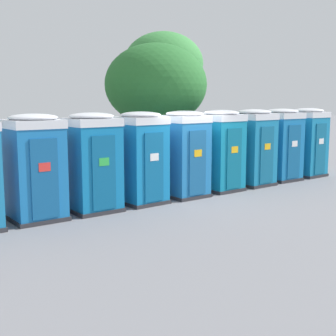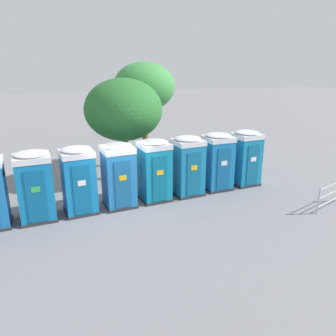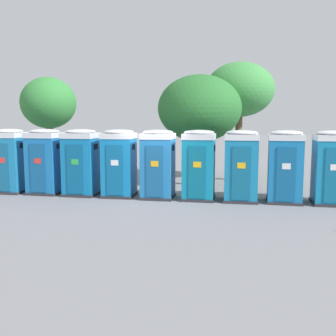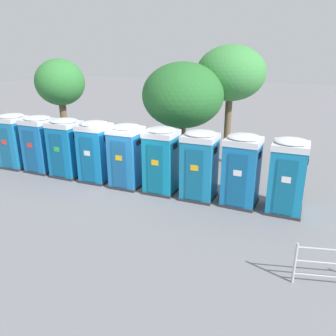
# 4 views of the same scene
# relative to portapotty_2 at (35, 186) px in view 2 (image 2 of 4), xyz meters

# --- Properties ---
(ground_plane) EXTENTS (120.00, 120.00, 0.00)m
(ground_plane) POSITION_rel_portapotty_2_xyz_m (3.00, 0.40, -1.28)
(ground_plane) COLOR slate
(portapotty_2) EXTENTS (1.36, 1.33, 2.54)m
(portapotty_2) POSITION_rel_portapotty_2_xyz_m (0.00, 0.00, 0.00)
(portapotty_2) COLOR #2D2D33
(portapotty_2) RESTS_ON ground
(portapotty_3) EXTENTS (1.34, 1.36, 2.54)m
(portapotty_3) POSITION_rel_portapotty_2_xyz_m (1.50, 0.18, 0.00)
(portapotty_3) COLOR #2D2D33
(portapotty_3) RESTS_ON ground
(portapotty_4) EXTENTS (1.32, 1.34, 2.54)m
(portapotty_4) POSITION_rel_portapotty_2_xyz_m (3.01, 0.31, 0.00)
(portapotty_4) COLOR #2D2D33
(portapotty_4) RESTS_ON ground
(portapotty_5) EXTENTS (1.31, 1.34, 2.54)m
(portapotty_5) POSITION_rel_portapotty_2_xyz_m (4.50, 0.52, 0.00)
(portapotty_5) COLOR #2D2D33
(portapotty_5) RESTS_ON ground
(portapotty_6) EXTENTS (1.34, 1.34, 2.54)m
(portapotty_6) POSITION_rel_portapotty_2_xyz_m (6.01, 0.70, 0.00)
(portapotty_6) COLOR #2D2D33
(portapotty_6) RESTS_ON ground
(portapotty_7) EXTENTS (1.30, 1.29, 2.54)m
(portapotty_7) POSITION_rel_portapotty_2_xyz_m (7.50, 0.94, 0.00)
(portapotty_7) COLOR #2D2D33
(portapotty_7) RESTS_ON ground
(portapotty_8) EXTENTS (1.29, 1.33, 2.54)m
(portapotty_8) POSITION_rel_portapotty_2_xyz_m (9.00, 1.11, 0.00)
(portapotty_8) COLOR #2D2D33
(portapotty_8) RESTS_ON ground
(street_tree_1) EXTENTS (3.20, 3.20, 5.54)m
(street_tree_1) POSITION_rel_portapotty_2_xyz_m (5.29, 5.42, 2.96)
(street_tree_1) COLOR brown
(street_tree_1) RESTS_ON ground
(street_tree_2) EXTENTS (3.62, 3.62, 4.82)m
(street_tree_2) POSITION_rel_portapotty_2_xyz_m (3.83, 3.48, 2.08)
(street_tree_2) COLOR brown
(street_tree_2) RESTS_ON ground
(event_barrier) EXTENTS (1.92, 0.79, 1.05)m
(event_barrier) POSITION_rel_portapotty_2_xyz_m (10.92, -2.27, -0.72)
(event_barrier) COLOR #B7B7BC
(event_barrier) RESTS_ON ground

